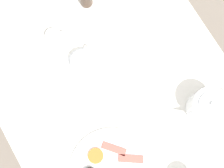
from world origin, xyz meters
The scene contains 8 objects.
ground_plane centered at (0.00, 0.00, 0.00)m, with size 8.00×8.00×0.00m, color #70665B.
table centered at (0.00, 0.00, 0.68)m, with size 0.84×1.01×0.76m.
teapot_far centered at (0.24, -0.24, 0.82)m, with size 0.22×0.12×0.14m.
teacup_with_saucer_left centered at (-0.05, 0.12, 0.79)m, with size 0.14×0.14×0.07m.
creamer_jug centered at (-0.10, 0.26, 0.79)m, with size 0.08×0.06×0.06m.
fork_by_plate centered at (0.27, 0.02, 0.77)m, with size 0.13×0.12×0.00m.
knife_by_plate centered at (-0.29, 0.02, 0.77)m, with size 0.21×0.02×0.00m.
spoon_for_tea centered at (0.05, -0.06, 0.77)m, with size 0.02×0.16×0.00m.
Camera 1 is at (-0.10, -0.18, 1.89)m, focal length 50.00 mm.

